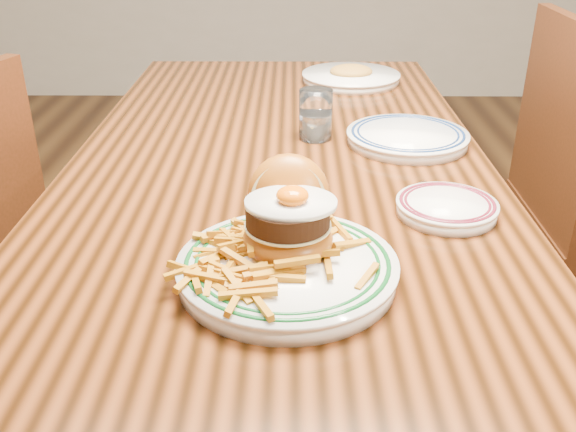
{
  "coord_description": "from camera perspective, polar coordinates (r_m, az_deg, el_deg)",
  "views": [
    {
      "loc": [
        0.03,
        -1.26,
        1.23
      ],
      "look_at": [
        0.02,
        -0.48,
        0.84
      ],
      "focal_mm": 40.0,
      "sensor_mm": 36.0,
      "label": 1
    }
  ],
  "objects": [
    {
      "name": "floor",
      "position": [
        1.77,
        -0.56,
        -17.57
      ],
      "size": [
        6.0,
        6.0,
        0.0
      ],
      "primitive_type": "plane",
      "color": "black",
      "rests_on": "ground"
    },
    {
      "name": "table",
      "position": [
        1.39,
        -0.68,
        2.41
      ],
      "size": [
        0.85,
        1.6,
        0.75
      ],
      "color": "black",
      "rests_on": "floor"
    },
    {
      "name": "main_plate",
      "position": [
        0.9,
        -0.04,
        -2.82
      ],
      "size": [
        0.31,
        0.32,
        0.15
      ],
      "rotation": [
        0.0,
        0.0,
        -0.01
      ],
      "color": "white",
      "rests_on": "table"
    },
    {
      "name": "side_plate",
      "position": [
        1.1,
        13.93,
        0.84
      ],
      "size": [
        0.17,
        0.18,
        0.03
      ],
      "rotation": [
        0.0,
        0.0,
        -0.24
      ],
      "color": "white",
      "rests_on": "table"
    },
    {
      "name": "rear_plate",
      "position": [
        1.41,
        10.57,
        6.96
      ],
      "size": [
        0.26,
        0.26,
        0.03
      ],
      "rotation": [
        0.0,
        0.0,
        -0.3
      ],
      "color": "white",
      "rests_on": "table"
    },
    {
      "name": "water_glass",
      "position": [
        1.41,
        2.47,
        8.74
      ],
      "size": [
        0.07,
        0.07,
        0.11
      ],
      "color": "white",
      "rests_on": "table"
    },
    {
      "name": "far_plate",
      "position": [
        1.88,
        5.61,
        12.24
      ],
      "size": [
        0.28,
        0.28,
        0.05
      ],
      "rotation": [
        0.0,
        0.0,
        0.41
      ],
      "color": "white",
      "rests_on": "table"
    }
  ]
}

